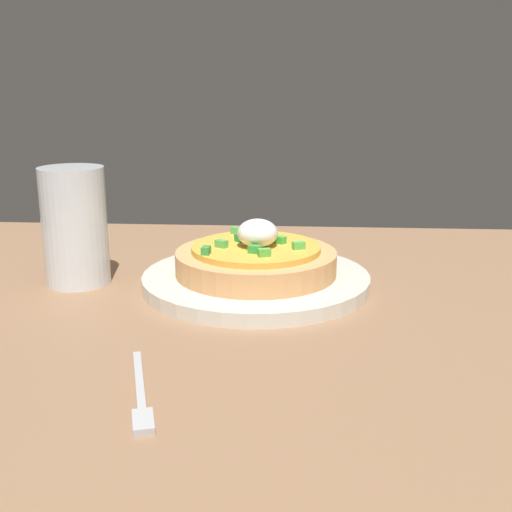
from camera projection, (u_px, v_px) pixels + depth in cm
name	position (u px, v px, depth cm)	size (l,w,h in cm)	color
dining_table	(231.00, 331.00, 60.51)	(99.05, 79.70, 2.19)	#8E684A
plate	(256.00, 280.00, 69.59)	(24.75, 24.75, 1.50)	silver
pizza	(256.00, 259.00, 68.90)	(17.47, 17.47, 6.19)	tan
cup_near	(75.00, 230.00, 69.61)	(7.04, 7.04, 12.93)	silver
fork	(141.00, 396.00, 45.29)	(4.36, 12.04, 0.50)	#B7B7BC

